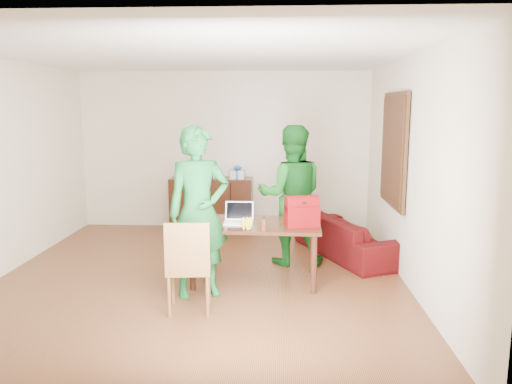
# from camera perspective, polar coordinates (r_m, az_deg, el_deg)

# --- Properties ---
(room) EXTENTS (5.20, 5.70, 2.90)m
(room) POSITION_cam_1_polar(r_m,az_deg,el_deg) (6.14, -6.30, 2.22)
(room) COLOR #442011
(room) RESTS_ON ground
(table) EXTENTS (1.59, 0.93, 0.73)m
(table) POSITION_cam_1_polar(r_m,az_deg,el_deg) (6.01, -0.10, -4.37)
(table) COLOR black
(table) RESTS_ON ground
(chair) EXTENTS (0.49, 0.47, 0.98)m
(chair) POSITION_cam_1_polar(r_m,az_deg,el_deg) (5.30, -7.62, -10.42)
(chair) COLOR brown
(chair) RESTS_ON ground
(person_near) EXTENTS (0.82, 0.69, 1.91)m
(person_near) POSITION_cam_1_polar(r_m,az_deg,el_deg) (5.54, -6.56, -2.32)
(person_near) COLOR #16652B
(person_near) RESTS_ON ground
(person_far) EXTENTS (0.94, 0.75, 1.87)m
(person_far) POSITION_cam_1_polar(r_m,az_deg,el_deg) (6.68, 4.04, -0.37)
(person_far) COLOR #135818
(person_far) RESTS_ON ground
(laptop) EXTENTS (0.35, 0.24, 0.24)m
(laptop) POSITION_cam_1_polar(r_m,az_deg,el_deg) (5.94, -2.02, -3.21)
(laptop) COLOR white
(laptop) RESTS_ON table
(bananas) EXTENTS (0.16, 0.11, 0.06)m
(bananas) POSITION_cam_1_polar(r_m,az_deg,el_deg) (5.65, -1.04, -4.06)
(bananas) COLOR yellow
(bananas) RESTS_ON table
(bottle) EXTENTS (0.07, 0.07, 0.16)m
(bottle) POSITION_cam_1_polar(r_m,az_deg,el_deg) (5.60, 0.89, -3.65)
(bottle) COLOR #522812
(bottle) RESTS_ON table
(red_bag) EXTENTS (0.42, 0.30, 0.28)m
(red_bag) POSITION_cam_1_polar(r_m,az_deg,el_deg) (5.83, 5.25, -2.53)
(red_bag) COLOR maroon
(red_bag) RESTS_ON table
(sofa) EXTENTS (1.48, 2.07, 0.56)m
(sofa) POSITION_cam_1_polar(r_m,az_deg,el_deg) (7.27, 10.43, -4.95)
(sofa) COLOR #3D080B
(sofa) RESTS_ON ground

